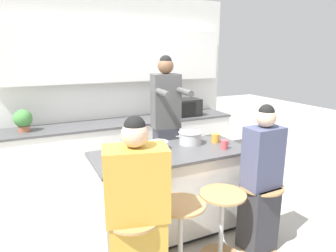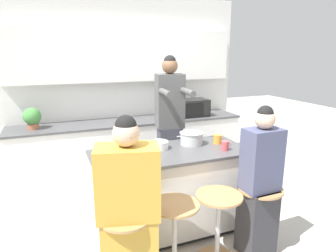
{
  "view_description": "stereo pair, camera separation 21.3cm",
  "coord_description": "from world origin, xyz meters",
  "px_view_note": "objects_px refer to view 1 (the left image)",
  "views": [
    {
      "loc": [
        -1.29,
        -2.59,
        1.88
      ],
      "look_at": [
        0.0,
        0.07,
        1.15
      ],
      "focal_mm": 32.0,
      "sensor_mm": 36.0,
      "label": 1
    },
    {
      "loc": [
        -1.1,
        -2.68,
        1.88
      ],
      "look_at": [
        0.0,
        0.07,
        1.15
      ],
      "focal_mm": 32.0,
      "sensor_mm": 36.0,
      "label": 2
    }
  ],
  "objects_px": {
    "bar_stool_leftmost": "(134,249)",
    "person_cooking": "(166,129)",
    "kitchen_island": "(171,191)",
    "potted_plant": "(23,120)",
    "bar_stool_rightmost": "(259,211)",
    "person_seated_near": "(261,186)",
    "fruit_bowl": "(159,145)",
    "microwave": "(184,107)",
    "bar_stool_center_left": "(180,233)",
    "person_wrapped_blanket": "(137,214)",
    "coffee_cup_far": "(215,138)",
    "coffee_cup_near": "(224,144)",
    "cooking_pot": "(190,138)",
    "bar_stool_center_right": "(222,220)"
  },
  "relations": [
    {
      "from": "bar_stool_leftmost",
      "to": "bar_stool_rightmost",
      "type": "relative_size",
      "value": 1.0
    },
    {
      "from": "bar_stool_leftmost",
      "to": "potted_plant",
      "type": "bearing_deg",
      "value": 107.54
    },
    {
      "from": "coffee_cup_near",
      "to": "microwave",
      "type": "relative_size",
      "value": 0.21
    },
    {
      "from": "bar_stool_rightmost",
      "to": "person_cooking",
      "type": "height_order",
      "value": "person_cooking"
    },
    {
      "from": "bar_stool_center_right",
      "to": "coffee_cup_far",
      "type": "height_order",
      "value": "coffee_cup_far"
    },
    {
      "from": "kitchen_island",
      "to": "potted_plant",
      "type": "height_order",
      "value": "potted_plant"
    },
    {
      "from": "bar_stool_leftmost",
      "to": "bar_stool_center_right",
      "type": "xyz_separation_m",
      "value": [
        0.85,
        0.03,
        0.0
      ]
    },
    {
      "from": "coffee_cup_far",
      "to": "kitchen_island",
      "type": "bearing_deg",
      "value": -173.76
    },
    {
      "from": "bar_stool_leftmost",
      "to": "coffee_cup_far",
      "type": "xyz_separation_m",
      "value": [
        1.23,
        0.71,
        0.56
      ]
    },
    {
      "from": "microwave",
      "to": "potted_plant",
      "type": "bearing_deg",
      "value": 179.0
    },
    {
      "from": "bar_stool_leftmost",
      "to": "fruit_bowl",
      "type": "distance_m",
      "value": 1.1
    },
    {
      "from": "bar_stool_rightmost",
      "to": "cooking_pot",
      "type": "bearing_deg",
      "value": 113.49
    },
    {
      "from": "person_seated_near",
      "to": "fruit_bowl",
      "type": "height_order",
      "value": "person_seated_near"
    },
    {
      "from": "cooking_pot",
      "to": "person_seated_near",
      "type": "bearing_deg",
      "value": -68.53
    },
    {
      "from": "bar_stool_leftmost",
      "to": "person_cooking",
      "type": "bearing_deg",
      "value": 55.72
    },
    {
      "from": "cooking_pot",
      "to": "coffee_cup_near",
      "type": "xyz_separation_m",
      "value": [
        0.23,
        -0.31,
        -0.02
      ]
    },
    {
      "from": "person_wrapped_blanket",
      "to": "coffee_cup_near",
      "type": "distance_m",
      "value": 1.27
    },
    {
      "from": "fruit_bowl",
      "to": "bar_stool_center_right",
      "type": "bearing_deg",
      "value": -68.12
    },
    {
      "from": "person_wrapped_blanket",
      "to": "coffee_cup_far",
      "type": "relative_size",
      "value": 11.92
    },
    {
      "from": "kitchen_island",
      "to": "microwave",
      "type": "distance_m",
      "value": 1.89
    },
    {
      "from": "person_seated_near",
      "to": "coffee_cup_near",
      "type": "bearing_deg",
      "value": 97.5
    },
    {
      "from": "microwave",
      "to": "potted_plant",
      "type": "distance_m",
      "value": 2.31
    },
    {
      "from": "person_wrapped_blanket",
      "to": "coffee_cup_near",
      "type": "relative_size",
      "value": 13.54
    },
    {
      "from": "person_cooking",
      "to": "coffee_cup_near",
      "type": "height_order",
      "value": "person_cooking"
    },
    {
      "from": "bar_stool_center_left",
      "to": "potted_plant",
      "type": "height_order",
      "value": "potted_plant"
    },
    {
      "from": "bar_stool_rightmost",
      "to": "potted_plant",
      "type": "xyz_separation_m",
      "value": [
        -1.98,
        2.19,
        0.66
      ]
    },
    {
      "from": "bar_stool_center_left",
      "to": "potted_plant",
      "type": "bearing_deg",
      "value": 117.37
    },
    {
      "from": "person_seated_near",
      "to": "coffee_cup_far",
      "type": "height_order",
      "value": "person_seated_near"
    },
    {
      "from": "bar_stool_rightmost",
      "to": "person_seated_near",
      "type": "bearing_deg",
      "value": -149.24
    },
    {
      "from": "bar_stool_rightmost",
      "to": "person_cooking",
      "type": "xyz_separation_m",
      "value": [
        -0.36,
        1.33,
        0.55
      ]
    },
    {
      "from": "kitchen_island",
      "to": "bar_stool_center_left",
      "type": "height_order",
      "value": "kitchen_island"
    },
    {
      "from": "bar_stool_center_left",
      "to": "bar_stool_center_right",
      "type": "distance_m",
      "value": 0.43
    },
    {
      "from": "kitchen_island",
      "to": "person_wrapped_blanket",
      "type": "bearing_deg",
      "value": -133.28
    },
    {
      "from": "bar_stool_center_left",
      "to": "person_seated_near",
      "type": "bearing_deg",
      "value": -2.44
    },
    {
      "from": "cooking_pot",
      "to": "coffee_cup_near",
      "type": "bearing_deg",
      "value": -53.15
    },
    {
      "from": "kitchen_island",
      "to": "person_cooking",
      "type": "xyz_separation_m",
      "value": [
        0.28,
        0.7,
        0.48
      ]
    },
    {
      "from": "person_cooking",
      "to": "coffee_cup_near",
      "type": "relative_size",
      "value": 17.24
    },
    {
      "from": "kitchen_island",
      "to": "potted_plant",
      "type": "bearing_deg",
      "value": 130.68
    },
    {
      "from": "person_cooking",
      "to": "microwave",
      "type": "xyz_separation_m",
      "value": [
        0.7,
        0.81,
        0.09
      ]
    },
    {
      "from": "bar_stool_leftmost",
      "to": "person_cooking",
      "type": "relative_size",
      "value": 0.36
    },
    {
      "from": "bar_stool_rightmost",
      "to": "kitchen_island",
      "type": "bearing_deg",
      "value": 135.35
    },
    {
      "from": "bar_stool_center_left",
      "to": "potted_plant",
      "type": "distance_m",
      "value": 2.53
    },
    {
      "from": "kitchen_island",
      "to": "person_cooking",
      "type": "bearing_deg",
      "value": 68.46
    },
    {
      "from": "bar_stool_center_left",
      "to": "cooking_pot",
      "type": "distance_m",
      "value": 1.08
    },
    {
      "from": "cooking_pot",
      "to": "kitchen_island",
      "type": "bearing_deg",
      "value": -155.0
    },
    {
      "from": "person_cooking",
      "to": "coffee_cup_far",
      "type": "relative_size",
      "value": 15.18
    },
    {
      "from": "person_wrapped_blanket",
      "to": "bar_stool_center_right",
      "type": "bearing_deg",
      "value": 16.86
    },
    {
      "from": "fruit_bowl",
      "to": "microwave",
      "type": "distance_m",
      "value": 1.75
    },
    {
      "from": "person_wrapped_blanket",
      "to": "bar_stool_leftmost",
      "type": "bearing_deg",
      "value": -171.81
    },
    {
      "from": "kitchen_island",
      "to": "coffee_cup_near",
      "type": "bearing_deg",
      "value": -17.44
    }
  ]
}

